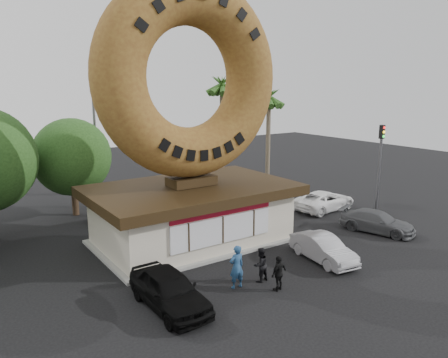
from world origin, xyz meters
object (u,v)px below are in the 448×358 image
at_px(giant_donut, 190,78).
at_px(person_left, 237,267).
at_px(person_right, 279,273).
at_px(street_lamp, 98,146).
at_px(car_black, 169,290).
at_px(car_white, 325,200).
at_px(car_grey, 377,222).
at_px(car_silver, 323,248).
at_px(traffic_signal, 380,157).
at_px(person_center, 260,265).
at_px(donut_shop, 192,212).

xyz_separation_m(giant_donut, person_left, (-1.35, -6.14, -8.16)).
bearing_deg(person_right, giant_donut, -101.80).
xyz_separation_m(street_lamp, person_left, (0.51, -16.14, -3.50)).
height_order(car_black, car_white, car_black).
height_order(person_right, car_grey, person_right).
relative_size(car_black, car_white, 0.94).
height_order(street_lamp, person_right, street_lamp).
distance_m(street_lamp, car_silver, 17.66).
distance_m(car_black, car_white, 16.83).
distance_m(giant_donut, car_grey, 14.09).
bearing_deg(car_silver, person_left, -173.27).
relative_size(traffic_signal, car_grey, 1.37).
xyz_separation_m(person_right, car_silver, (4.03, 1.18, -0.14)).
distance_m(giant_donut, traffic_signal, 15.10).
xyz_separation_m(street_lamp, car_white, (12.89, -9.82, -3.80)).
relative_size(person_center, car_grey, 0.36).
distance_m(person_center, car_grey, 10.25).
bearing_deg(person_right, car_white, -157.46).
bearing_deg(person_left, car_silver, -178.17).
bearing_deg(car_white, person_right, 119.63).
bearing_deg(street_lamp, person_center, -83.76).
xyz_separation_m(person_center, car_white, (11.11, 6.42, -0.12)).
bearing_deg(traffic_signal, person_right, -158.98).
relative_size(donut_shop, person_right, 7.02).
xyz_separation_m(person_center, person_right, (0.10, -1.15, -0.00)).
bearing_deg(car_grey, street_lamp, 110.25).
bearing_deg(person_right, car_grey, -178.37).
bearing_deg(street_lamp, car_black, -99.74).
relative_size(donut_shop, car_silver, 2.79).
relative_size(donut_shop, car_white, 2.29).
bearing_deg(car_black, car_silver, -1.80).
relative_size(street_lamp, car_white, 1.63).
distance_m(car_black, car_silver, 8.66).
relative_size(giant_donut, car_grey, 2.41).
height_order(person_left, car_white, person_left).
height_order(donut_shop, car_silver, donut_shop).
xyz_separation_m(car_black, car_grey, (14.69, 1.09, -0.14)).
distance_m(car_black, car_grey, 14.73).
bearing_deg(giant_donut, car_grey, -26.16).
bearing_deg(donut_shop, traffic_signal, -8.10).
xyz_separation_m(donut_shop, car_grey, (10.08, -4.94, -1.12)).
relative_size(donut_shop, giant_donut, 1.05).
xyz_separation_m(giant_donut, car_grey, (10.08, -4.95, -8.50)).
bearing_deg(car_silver, giant_donut, 130.47).
height_order(person_left, person_right, person_left).
xyz_separation_m(person_right, car_grey, (10.07, 2.43, -0.15)).
distance_m(traffic_signal, car_silver, 11.27).
bearing_deg(street_lamp, car_silver, -69.99).
bearing_deg(donut_shop, street_lamp, 100.50).
relative_size(donut_shop, car_black, 2.45).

